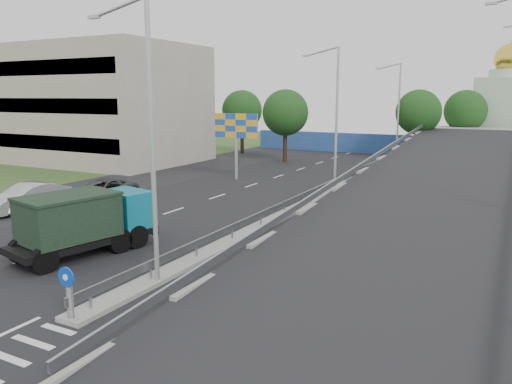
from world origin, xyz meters
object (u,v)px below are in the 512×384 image
Objects in this scene: dump_truck at (86,220)px; parked_car_b at (28,197)px; sign_bollard at (69,293)px; billboard at (236,130)px; lamp_post_mid at (334,112)px; lamp_post_far at (397,107)px; lamp_post_near at (147,128)px; church at (505,109)px; parked_car_c at (102,190)px.

parked_car_b is at bearing 167.40° from dump_truck.
billboard is (-9.00, 25.83, 3.15)m from sign_bollard.
sign_bollard is 0.25× the size of dump_truck.
lamp_post_mid is 20.00m from lamp_post_far.
lamp_post_far is 20.24m from billboard.
lamp_post_far is (0.00, 40.00, 0.00)m from lamp_post_near.
lamp_post_mid is 35.41m from church.
dump_truck is 10.60m from parked_car_b.
lamp_post_far is at bearing 89.86° from sign_bollard.
lamp_post_far reaches higher than billboard.
parked_car_b is (-24.41, -47.99, -4.46)m from church.
church reaches higher than dump_truck.
church reaches higher than billboard.
lamp_post_mid is at bearing 87.58° from dump_truck.
sign_bollard is 7.22m from dump_truck.
lamp_post_mid is at bearing 46.94° from parked_car_b.
sign_bollard is at bearing -35.33° from dump_truck.
parked_car_b is (-9.58, 4.49, -0.71)m from dump_truck.
sign_bollard is 0.17× the size of lamp_post_mid.
lamp_post_mid reaches higher than parked_car_b.
lamp_post_mid is 1.96× the size of parked_car_b.
lamp_post_near is at bearing -4.48° from dump_truck.
parked_car_c is (-12.70, 10.31, -5.10)m from lamp_post_near.
lamp_post_mid is at bearing -12.38° from billboard.
billboard is 21.07m from dump_truck.
lamp_post_near is at bearing -67.51° from billboard.
sign_bollard reaches higher than parked_car_c.
lamp_post_mid is 1.98× the size of parked_car_c.
sign_bollard is 0.17× the size of lamp_post_near.
lamp_post_near reaches higher than sign_bollard.
dump_truck is 1.32× the size of parked_car_c.
lamp_post_far is at bearing 90.00° from lamp_post_mid.
dump_truck is at bearing -78.49° from billboard.
lamp_post_near is 17.14m from parked_car_c.
lamp_post_far is 1.50× the size of dump_truck.
lamp_post_mid is at bearing 90.00° from lamp_post_near.
dump_truck is (4.17, -20.49, -2.63)m from billboard.
parked_car_b is (-14.52, -13.99, -4.96)m from lamp_post_mid.
parked_car_c is (-3.59, -11.69, -3.48)m from billboard.
lamp_post_mid is 1.50× the size of dump_truck.
lamp_post_far reaches higher than parked_car_b.
church is (9.89, 54.00, -0.50)m from lamp_post_near.
sign_bollard is 0.33× the size of parked_car_c.
lamp_post_mid is 9.47m from billboard.
parked_car_b is 1.01× the size of parked_car_c.
lamp_post_near is at bearing 88.36° from sign_bollard.
church reaches higher than lamp_post_mid.
billboard is 1.08× the size of parked_car_c.
parked_car_b is at bearing -116.96° from church.
lamp_post_mid is 1.00× the size of lamp_post_far.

